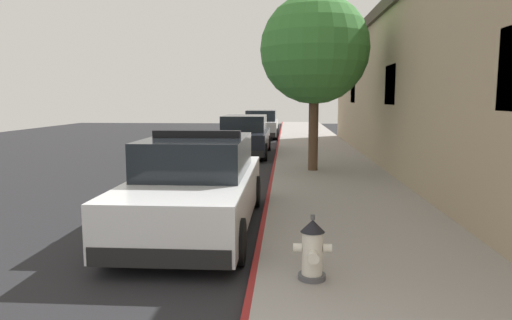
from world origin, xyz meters
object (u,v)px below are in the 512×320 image
object	(u,v)px
police_cruiser	(197,186)
parked_car_silver_ahead	(245,136)
fire_hydrant	(312,250)
street_tree	(315,50)
parked_car_dark_far	(261,125)

from	to	relation	value
police_cruiser	parked_car_silver_ahead	bearing A→B (deg)	90.79
fire_hydrant	street_tree	world-z (taller)	street_tree
police_cruiser	street_tree	distance (m)	6.86
police_cruiser	parked_car_dark_far	size ratio (longest dim) A/B	1.00
police_cruiser	street_tree	bearing A→B (deg)	68.51
police_cruiser	fire_hydrant	world-z (taller)	police_cruiser
parked_car_silver_ahead	parked_car_dark_far	size ratio (longest dim) A/B	1.00
parked_car_silver_ahead	street_tree	bearing A→B (deg)	-62.93
parked_car_dark_far	fire_hydrant	xyz separation A→B (m)	(1.76, -21.59, -0.24)
street_tree	police_cruiser	bearing A→B (deg)	-111.49
parked_car_silver_ahead	parked_car_dark_far	xyz separation A→B (m)	(0.20, 8.50, 0.00)
parked_car_silver_ahead	parked_car_dark_far	world-z (taller)	same
fire_hydrant	street_tree	bearing A→B (deg)	86.79
police_cruiser	fire_hydrant	xyz separation A→B (m)	(1.82, -2.53, -0.25)
street_tree	parked_car_dark_far	bearing A→B (deg)	99.55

